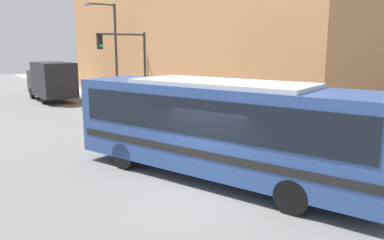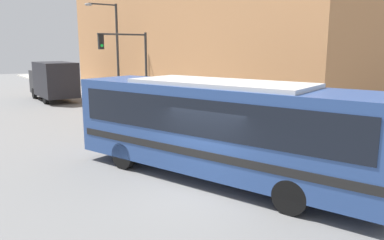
{
  "view_description": "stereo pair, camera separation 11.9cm",
  "coord_description": "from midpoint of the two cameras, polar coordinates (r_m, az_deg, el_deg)",
  "views": [
    {
      "loc": [
        -6.31,
        -8.42,
        4.3
      ],
      "look_at": [
        2.24,
        3.77,
        1.41
      ],
      "focal_mm": 35.0,
      "sensor_mm": 36.0,
      "label": 1
    },
    {
      "loc": [
        -6.21,
        -8.49,
        4.3
      ],
      "look_at": [
        2.24,
        3.77,
        1.41
      ],
      "focal_mm": 35.0,
      "sensor_mm": 36.0,
      "label": 2
    }
  ],
  "objects": [
    {
      "name": "parking_meter",
      "position": [
        21.65,
        -2.46,
        2.15
      ],
      "size": [
        0.14,
        0.14,
        1.21
      ],
      "color": "#2D2D2D",
      "rests_on": "sidewalk"
    },
    {
      "name": "street_lamp",
      "position": [
        28.89,
        -11.75,
        11.09
      ],
      "size": [
        2.43,
        0.28,
        7.3
      ],
      "color": "#2D2D2D",
      "rests_on": "sidewalk"
    },
    {
      "name": "sidewalk",
      "position": [
        31.16,
        -11.66,
        2.96
      ],
      "size": [
        2.41,
        70.0,
        0.15
      ],
      "color": "#B7B2A8",
      "rests_on": "ground_plane"
    },
    {
      "name": "city_bus",
      "position": [
        12.14,
        4.43,
        -0.56
      ],
      "size": [
        5.82,
        11.0,
        3.26
      ],
      "rotation": [
        0.0,
        0.0,
        0.32
      ],
      "color": "#2D4C8C",
      "rests_on": "ground_plane"
    },
    {
      "name": "delivery_truck",
      "position": [
        32.72,
        -20.29,
        5.76
      ],
      "size": [
        2.47,
        6.55,
        3.15
      ],
      "color": "black",
      "rests_on": "ground_plane"
    },
    {
      "name": "building_facade",
      "position": [
        29.69,
        -1.58,
        12.03
      ],
      "size": [
        6.0,
        30.86,
        9.69
      ],
      "color": "#B27A4C",
      "rests_on": "ground_plane"
    },
    {
      "name": "ground_plane",
      "position": [
        11.37,
        1.84,
        -11.24
      ],
      "size": [
        120.0,
        120.0,
        0.0
      ],
      "primitive_type": "plane",
      "color": "slate"
    },
    {
      "name": "fire_hydrant",
      "position": [
        17.56,
        6.75,
        -1.39
      ],
      "size": [
        0.23,
        0.31,
        0.82
      ],
      "color": "gold",
      "rests_on": "sidewalk"
    },
    {
      "name": "traffic_light_pole",
      "position": [
        24.21,
        -9.32,
        9.34
      ],
      "size": [
        3.28,
        0.35,
        5.1
      ],
      "color": "#2D2D2D",
      "rests_on": "sidewalk"
    }
  ]
}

